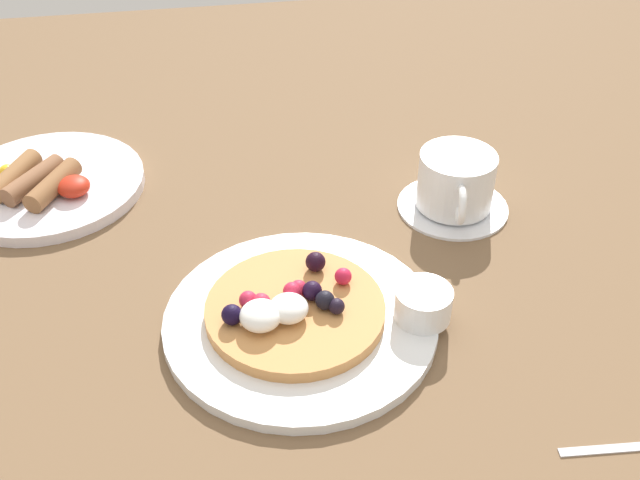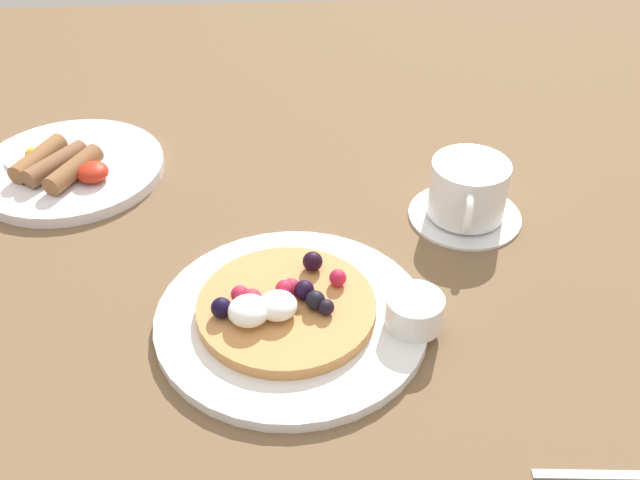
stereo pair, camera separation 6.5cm
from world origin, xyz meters
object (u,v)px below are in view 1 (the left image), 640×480
pancake_plate (301,320)px  coffee_cup (456,180)px  breakfast_plate (48,185)px  coffee_saucer (453,206)px  syrup_ramekin (423,303)px

pancake_plate → coffee_cup: bearing=38.4°
breakfast_plate → coffee_cup: coffee_cup is taller
pancake_plate → coffee_saucer: 25.57cm
syrup_ramekin → pancake_plate: bearing=170.3°
coffee_saucer → coffee_cup: (-0.04, -0.15, 3.63)cm
breakfast_plate → coffee_cup: 47.70cm
breakfast_plate → coffee_saucer: (46.13, -11.67, -0.35)cm
syrup_ramekin → breakfast_plate: syrup_ramekin is taller
syrup_ramekin → coffee_saucer: syrup_ramekin is taller
pancake_plate → breakfast_plate: 38.03cm
breakfast_plate → coffee_cup: size_ratio=1.93×
coffee_cup → breakfast_plate: bearing=165.6°
pancake_plate → syrup_ramekin: bearing=-9.7°
syrup_ramekin → breakfast_plate: size_ratio=0.24×
syrup_ramekin → coffee_cup: 19.77cm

